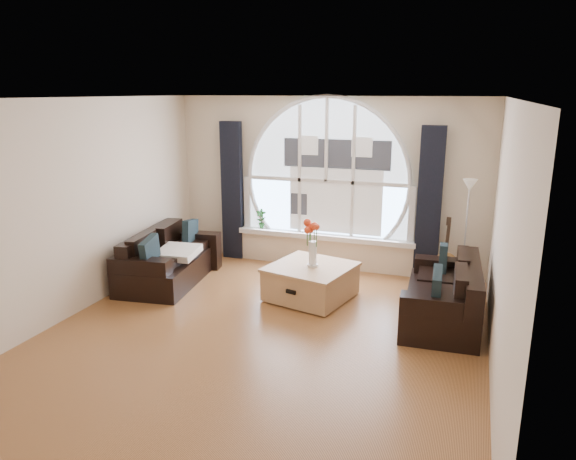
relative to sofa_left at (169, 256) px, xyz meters
The scene contains 21 objects.
ground 2.35m from the sofa_left, 31.36° to the right, with size 5.00×5.50×0.01m, color brown.
ceiling 3.26m from the sofa_left, 31.36° to the right, with size 5.00×5.50×0.01m, color silver.
wall_back 2.68m from the sofa_left, 38.08° to the left, with size 5.00×0.01×2.70m, color beige.
wall_front 4.52m from the sofa_left, 63.46° to the right, with size 5.00×0.01×2.70m, color beige.
wall_left 1.62m from the sofa_left, 113.60° to the right, with size 0.01×5.50×2.70m, color beige.
wall_right 4.73m from the sofa_left, 15.05° to the right, with size 0.01×5.50×2.70m, color beige.
attic_slope 4.76m from the sofa_left, 16.08° to the right, with size 0.92×5.50×0.72m, color silver.
arched_window 2.77m from the sofa_left, 37.53° to the left, with size 2.60×0.06×2.15m, color silver.
window_sill 2.45m from the sofa_left, 36.23° to the left, with size 2.90×0.22×0.08m, color white.
window_frame 2.76m from the sofa_left, 36.98° to the left, with size 2.76×0.08×2.15m, color white.
neighbor_house 2.82m from the sofa_left, 35.26° to the left, with size 1.70×0.02×1.50m, color silver.
curtain_left 1.65m from the sofa_left, 75.30° to the left, with size 0.35×0.12×2.30m, color black.
curtain_right 3.92m from the sofa_left, 21.76° to the left, with size 0.35×0.12×2.30m, color black.
sofa_left is the anchor object (origin of this frame).
sofa_right 3.92m from the sofa_left, ahead, with size 0.85×1.69×0.75m, color black.
coffee_chest 2.18m from the sofa_left, ahead, with size 1.04×1.04×0.51m, color tan.
throw_blanket 0.22m from the sofa_left, 18.69° to the right, with size 0.55×0.55×0.10m, color silver.
vase_flowers 2.24m from the sofa_left, ahead, with size 0.24×0.24×0.70m, color white.
floor_lamp 4.29m from the sofa_left, 15.53° to the left, with size 0.24×0.24×1.60m, color #B2B2B2.
guitar 4.06m from the sofa_left, 17.07° to the left, with size 0.36×0.24×1.06m, color brown.
potted_plant 1.72m from the sofa_left, 58.67° to the left, with size 0.17×0.12×0.33m, color #1E6023.
Camera 1 is at (2.18, -5.27, 2.77)m, focal length 33.02 mm.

